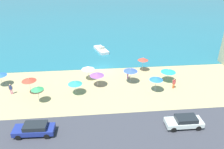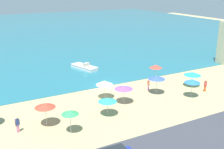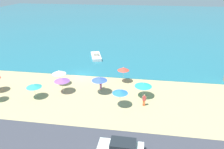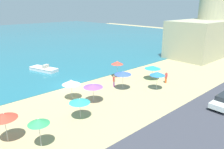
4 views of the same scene
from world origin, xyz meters
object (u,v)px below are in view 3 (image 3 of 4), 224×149
Objects in this scene: beach_umbrella_3 at (99,79)px; beach_umbrella_4 at (123,69)px; beach_umbrella_8 at (59,72)px; bather_0 at (144,99)px; parked_car_0 at (121,147)px; bather_2 at (101,83)px; beach_umbrella_0 at (120,91)px; beach_umbrella_5 at (34,86)px; skiff_nearshore at (96,56)px; beach_umbrella_1 at (143,85)px; beach_umbrella_6 at (62,80)px.

beach_umbrella_4 is (3.00, 4.22, 0.05)m from beach_umbrella_3.
beach_umbrella_3 is 1.04× the size of beach_umbrella_8.
bather_0 is 0.39× the size of parked_car_0.
parked_car_0 is (4.63, -13.11, -0.10)m from bather_2.
beach_umbrella_0 reaches higher than beach_umbrella_8.
beach_umbrella_5 is 0.86× the size of beach_umbrella_8.
beach_umbrella_3 reaches higher than skiff_nearshore.
beach_umbrella_8 is (-13.07, 2.00, 0.22)m from beach_umbrella_1.
beach_umbrella_3 is 1.53× the size of bather_0.
bather_2 is at bearing 109.43° from parked_car_0.
beach_umbrella_3 is 0.59× the size of parked_car_0.
beach_umbrella_0 reaches higher than beach_umbrella_5.
beach_umbrella_0 reaches higher than skiff_nearshore.
bather_0 is at bearing -84.56° from beach_umbrella_1.
beach_umbrella_8 is 13.87m from skiff_nearshore.
skiff_nearshore is at bearing 107.43° from parked_car_0.
beach_umbrella_0 is 1.19× the size of beach_umbrella_5.
beach_umbrella_0 is at bearing 97.65° from parked_car_0.
beach_umbrella_8 reaches higher than parked_car_0.
beach_umbrella_0 is 11.32m from beach_umbrella_8.
beach_umbrella_3 is 5.47m from beach_umbrella_6.
beach_umbrella_1 is 0.93× the size of beach_umbrella_3.
beach_umbrella_4 is at bearing 95.36° from parked_car_0.
bather_2 is 13.91m from parked_car_0.
parked_car_0 is at bearing -47.89° from beach_umbrella_6.
beach_umbrella_8 reaches higher than beach_umbrella_6.
beach_umbrella_0 is at bearing -134.26° from beach_umbrella_1.
bather_2 is at bearing -74.51° from skiff_nearshore.
beach_umbrella_1 is 0.42× the size of skiff_nearshore.
beach_umbrella_3 is 7.06m from bather_0.
beach_umbrella_3 is at bearing -75.53° from skiff_nearshore.
beach_umbrella_8 is at bearing 177.48° from bather_2.
beach_umbrella_6 is (3.30, 2.08, 0.18)m from beach_umbrella_5.
beach_umbrella_8 is 0.44× the size of skiff_nearshore.
beach_umbrella_4 reaches higher than bather_2.
beach_umbrella_1 is 5.44m from beach_umbrella_4.
skiff_nearshore is (-7.30, 18.43, -1.88)m from beach_umbrella_0.
beach_umbrella_4 is at bearing 117.51° from bather_0.
beach_umbrella_5 is at bearing -163.13° from beach_umbrella_3.
beach_umbrella_3 reaches higher than beach_umbrella_8.
beach_umbrella_3 is at bearing -125.42° from beach_umbrella_4.
beach_umbrella_5 is at bearing -170.44° from beach_umbrella_1.
bather_0 is (3.13, 0.66, -1.29)m from beach_umbrella_0.
beach_umbrella_5 is (-12.08, 0.46, -0.36)m from beach_umbrella_0.
beach_umbrella_6 is at bearing -177.83° from beach_umbrella_1.
beach_umbrella_5 is 15.24m from bather_0.
beach_umbrella_4 is 4.37m from bather_2.
beach_umbrella_0 is 4.57m from beach_umbrella_3.
beach_umbrella_6 is 0.93× the size of beach_umbrella_8.
beach_umbrella_3 is at bearing 178.87° from beach_umbrella_1.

